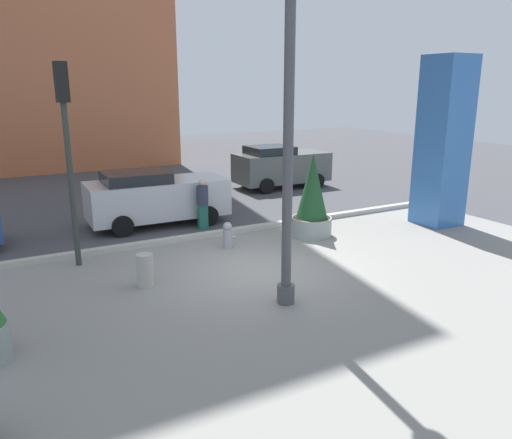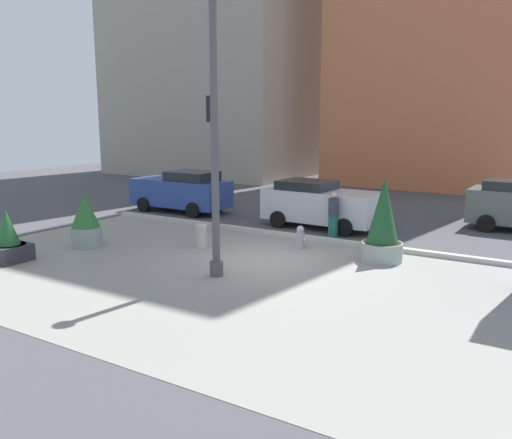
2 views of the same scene
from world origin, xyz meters
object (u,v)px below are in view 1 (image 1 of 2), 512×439
fire_hydrant (228,236)px  car_passing_lane (281,166)px  traffic_light_far_side (66,133)px  car_intersection (156,197)px  art_pillar_blue (443,143)px  potted_plant_mid_plaza (312,200)px  pedestrian_by_curb (203,202)px  lamp_post (288,128)px  concrete_bollard (145,270)px

fire_hydrant → car_passing_lane: (5.81, 6.71, 0.57)m
traffic_light_far_side → car_intersection: bearing=43.9°
traffic_light_far_side → art_pillar_blue: bearing=-7.9°
traffic_light_far_side → car_passing_lane: bearing=32.4°
potted_plant_mid_plaza → traffic_light_far_side: bearing=173.9°
art_pillar_blue → pedestrian_by_curb: bearing=156.0°
fire_hydrant → pedestrian_by_curb: bearing=85.3°
lamp_post → car_intersection: 7.69m
car_intersection → concrete_bollard: bearing=-110.5°
pedestrian_by_curb → car_intersection: bearing=130.8°
art_pillar_blue → fire_hydrant: 7.44m
art_pillar_blue → car_passing_lane: 7.90m
concrete_bollard → art_pillar_blue: bearing=3.7°
fire_hydrant → art_pillar_blue: bearing=-7.4°
lamp_post → pedestrian_by_curb: (0.69, 5.95, -2.68)m
car_intersection → pedestrian_by_curb: (1.09, -1.26, -0.03)m
concrete_bollard → pedestrian_by_curb: size_ratio=0.47×
art_pillar_blue → concrete_bollard: (-9.80, -0.63, -2.24)m
fire_hydrant → traffic_light_far_side: 4.83m
traffic_light_far_side → car_intersection: size_ratio=1.10×
car_passing_lane → pedestrian_by_curb: size_ratio=2.61×
pedestrian_by_curb → lamp_post: bearing=-96.7°
potted_plant_mid_plaza → car_passing_lane: potted_plant_mid_plaza is taller
art_pillar_blue → car_intersection: bearing=151.5°
art_pillar_blue → car_passing_lane: (-1.23, 7.62, -1.68)m
art_pillar_blue → concrete_bollard: 10.08m
art_pillar_blue → car_passing_lane: art_pillar_blue is taller
art_pillar_blue → concrete_bollard: size_ratio=6.98×
concrete_bollard → pedestrian_by_curb: pedestrian_by_curb is taller
concrete_bollard → car_passing_lane: car_passing_lane is taller
concrete_bollard → pedestrian_by_curb: (2.94, 3.69, 0.50)m
art_pillar_blue → potted_plant_mid_plaza: art_pillar_blue is taller
concrete_bollard → pedestrian_by_curb: 4.74m
lamp_post → traffic_light_far_side: size_ratio=1.50×
potted_plant_mid_plaza → car_intersection: (-3.61, 3.51, -0.18)m
potted_plant_mid_plaza → car_passing_lane: bearing=65.5°
car_intersection → traffic_light_far_side: bearing=-136.1°
lamp_post → potted_plant_mid_plaza: (3.22, 3.70, -2.47)m
potted_plant_mid_plaza → pedestrian_by_curb: bearing=138.3°
lamp_post → concrete_bollard: 4.50m
art_pillar_blue → car_intersection: (-7.95, 4.32, -1.72)m
concrete_bollard → traffic_light_far_side: traffic_light_far_side is taller
car_passing_lane → fire_hydrant: bearing=-130.9°
traffic_light_far_side → pedestrian_by_curb: traffic_light_far_side is taller
art_pillar_blue → pedestrian_by_curb: (-6.86, 3.06, -1.75)m
fire_hydrant → traffic_light_far_side: size_ratio=0.15×
concrete_bollard → car_intersection: (1.85, 4.95, 0.53)m
potted_plant_mid_plaza → pedestrian_by_curb: (-2.52, 2.25, -0.21)m
fire_hydrant → pedestrian_by_curb: (0.18, 2.14, 0.50)m
concrete_bollard → traffic_light_far_side: 3.74m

